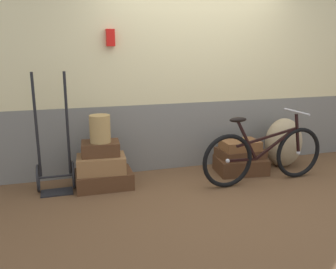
{
  "coord_description": "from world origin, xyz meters",
  "views": [
    {
      "loc": [
        -1.77,
        -3.8,
        1.63
      ],
      "look_at": [
        -0.52,
        0.25,
        0.61
      ],
      "focal_mm": 39.04,
      "sensor_mm": 36.0,
      "label": 1
    }
  ],
  "objects_px": {
    "wicker_basket": "(100,129)",
    "burlap_sack": "(283,143)",
    "suitcase_1": "(101,164)",
    "bicycle": "(264,155)",
    "suitcase_0": "(104,179)",
    "suitcase_4": "(240,153)",
    "suitcase_5": "(240,145)",
    "luggage_trolley": "(55,165)",
    "suitcase_3": "(241,165)",
    "suitcase_2": "(101,148)"
  },
  "relations": [
    {
      "from": "suitcase_0",
      "to": "suitcase_5",
      "type": "bearing_deg",
      "value": 0.78
    },
    {
      "from": "suitcase_4",
      "to": "bicycle",
      "type": "bearing_deg",
      "value": -81.62
    },
    {
      "from": "luggage_trolley",
      "to": "bicycle",
      "type": "bearing_deg",
      "value": -11.0
    },
    {
      "from": "suitcase_1",
      "to": "luggage_trolley",
      "type": "xyz_separation_m",
      "value": [
        -0.52,
        0.07,
        0.01
      ]
    },
    {
      "from": "luggage_trolley",
      "to": "suitcase_3",
      "type": "bearing_deg",
      "value": -1.78
    },
    {
      "from": "suitcase_0",
      "to": "suitcase_5",
      "type": "relative_size",
      "value": 1.37
    },
    {
      "from": "suitcase_4",
      "to": "suitcase_0",
      "type": "bearing_deg",
      "value": 178.16
    },
    {
      "from": "suitcase_2",
      "to": "burlap_sack",
      "type": "distance_m",
      "value": 2.51
    },
    {
      "from": "suitcase_0",
      "to": "suitcase_1",
      "type": "height_order",
      "value": "suitcase_1"
    },
    {
      "from": "suitcase_2",
      "to": "bicycle",
      "type": "distance_m",
      "value": 1.97
    },
    {
      "from": "bicycle",
      "to": "wicker_basket",
      "type": "bearing_deg",
      "value": 167.44
    },
    {
      "from": "luggage_trolley",
      "to": "burlap_sack",
      "type": "bearing_deg",
      "value": -0.17
    },
    {
      "from": "suitcase_5",
      "to": "bicycle",
      "type": "xyz_separation_m",
      "value": [
        0.11,
        -0.4,
        -0.03
      ]
    },
    {
      "from": "suitcase_1",
      "to": "wicker_basket",
      "type": "distance_m",
      "value": 0.42
    },
    {
      "from": "suitcase_0",
      "to": "suitcase_3",
      "type": "xyz_separation_m",
      "value": [
        1.8,
        -0.01,
        0.0
      ]
    },
    {
      "from": "suitcase_0",
      "to": "wicker_basket",
      "type": "relative_size",
      "value": 2.05
    },
    {
      "from": "luggage_trolley",
      "to": "bicycle",
      "type": "xyz_separation_m",
      "value": [
        2.44,
        -0.47,
        0.05
      ]
    },
    {
      "from": "suitcase_2",
      "to": "wicker_basket",
      "type": "xyz_separation_m",
      "value": [
        0.0,
        -0.02,
        0.24
      ]
    },
    {
      "from": "suitcase_4",
      "to": "luggage_trolley",
      "type": "relative_size",
      "value": 0.42
    },
    {
      "from": "suitcase_3",
      "to": "burlap_sack",
      "type": "height_order",
      "value": "burlap_sack"
    },
    {
      "from": "suitcase_0",
      "to": "suitcase_5",
      "type": "distance_m",
      "value": 1.81
    },
    {
      "from": "suitcase_1",
      "to": "wicker_basket",
      "type": "relative_size",
      "value": 1.74
    },
    {
      "from": "burlap_sack",
      "to": "bicycle",
      "type": "height_order",
      "value": "bicycle"
    },
    {
      "from": "suitcase_4",
      "to": "bicycle",
      "type": "distance_m",
      "value": 0.45
    },
    {
      "from": "suitcase_2",
      "to": "luggage_trolley",
      "type": "xyz_separation_m",
      "value": [
        -0.52,
        0.02,
        -0.17
      ]
    },
    {
      "from": "wicker_basket",
      "to": "burlap_sack",
      "type": "xyz_separation_m",
      "value": [
        2.51,
        0.04,
        -0.37
      ]
    },
    {
      "from": "suitcase_0",
      "to": "suitcase_4",
      "type": "xyz_separation_m",
      "value": [
        1.81,
        0.03,
        0.16
      ]
    },
    {
      "from": "suitcase_0",
      "to": "luggage_trolley",
      "type": "xyz_separation_m",
      "value": [
        -0.55,
        0.07,
        0.21
      ]
    },
    {
      "from": "suitcase_3",
      "to": "suitcase_5",
      "type": "distance_m",
      "value": 0.28
    },
    {
      "from": "burlap_sack",
      "to": "suitcase_4",
      "type": "bearing_deg",
      "value": -177.59
    },
    {
      "from": "suitcase_1",
      "to": "bicycle",
      "type": "distance_m",
      "value": 1.96
    },
    {
      "from": "suitcase_0",
      "to": "suitcase_4",
      "type": "distance_m",
      "value": 1.82
    },
    {
      "from": "suitcase_1",
      "to": "suitcase_3",
      "type": "height_order",
      "value": "suitcase_1"
    },
    {
      "from": "suitcase_5",
      "to": "luggage_trolley",
      "type": "xyz_separation_m",
      "value": [
        -2.33,
        0.07,
        -0.07
      ]
    },
    {
      "from": "suitcase_3",
      "to": "suitcase_4",
      "type": "xyz_separation_m",
      "value": [
        0.01,
        0.04,
        0.16
      ]
    },
    {
      "from": "suitcase_3",
      "to": "wicker_basket",
      "type": "xyz_separation_m",
      "value": [
        -1.82,
        0.03,
        0.61
      ]
    },
    {
      "from": "luggage_trolley",
      "to": "wicker_basket",
      "type": "bearing_deg",
      "value": -5.16
    },
    {
      "from": "suitcase_2",
      "to": "bicycle",
      "type": "xyz_separation_m",
      "value": [
        1.92,
        -0.45,
        -0.12
      ]
    },
    {
      "from": "suitcase_3",
      "to": "burlap_sack",
      "type": "xyz_separation_m",
      "value": [
        0.68,
        0.06,
        0.24
      ]
    },
    {
      "from": "burlap_sack",
      "to": "suitcase_1",
      "type": "bearing_deg",
      "value": -178.55
    },
    {
      "from": "suitcase_3",
      "to": "luggage_trolley",
      "type": "bearing_deg",
      "value": -175.3
    },
    {
      "from": "suitcase_5",
      "to": "suitcase_3",
      "type": "bearing_deg",
      "value": -8.4
    },
    {
      "from": "suitcase_5",
      "to": "luggage_trolley",
      "type": "relative_size",
      "value": 0.35
    },
    {
      "from": "suitcase_5",
      "to": "burlap_sack",
      "type": "height_order",
      "value": "burlap_sack"
    },
    {
      "from": "suitcase_4",
      "to": "burlap_sack",
      "type": "bearing_deg",
      "value": -0.3
    },
    {
      "from": "suitcase_3",
      "to": "wicker_basket",
      "type": "distance_m",
      "value": 1.92
    },
    {
      "from": "suitcase_4",
      "to": "suitcase_5",
      "type": "bearing_deg",
      "value": -130.31
    },
    {
      "from": "suitcase_3",
      "to": "luggage_trolley",
      "type": "relative_size",
      "value": 0.46
    },
    {
      "from": "suitcase_4",
      "to": "suitcase_5",
      "type": "distance_m",
      "value": 0.12
    },
    {
      "from": "suitcase_0",
      "to": "suitcase_5",
      "type": "height_order",
      "value": "suitcase_5"
    }
  ]
}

